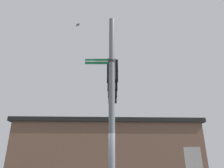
% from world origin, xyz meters
% --- Properties ---
extents(signal_pole, '(0.22, 0.22, 7.25)m').
position_xyz_m(signal_pole, '(0.00, 0.00, 3.63)').
color(signal_pole, slate).
rests_on(signal_pole, ground).
extents(mast_arm, '(1.06, 5.76, 0.16)m').
position_xyz_m(mast_arm, '(0.46, -2.87, 6.50)').
color(mast_arm, slate).
extents(traffic_light_nearest_pole, '(0.54, 0.49, 1.31)m').
position_xyz_m(traffic_light_nearest_pole, '(0.27, -1.67, 5.72)').
color(traffic_light_nearest_pole, black).
extents(traffic_light_mid_inner, '(0.54, 0.49, 1.31)m').
position_xyz_m(traffic_light_mid_inner, '(0.46, -2.88, 5.72)').
color(traffic_light_mid_inner, black).
extents(traffic_light_mid_outer, '(0.54, 0.49, 1.31)m').
position_xyz_m(traffic_light_mid_outer, '(0.65, -4.09, 5.72)').
color(traffic_light_mid_outer, black).
extents(traffic_light_arm_end, '(0.54, 0.49, 1.31)m').
position_xyz_m(traffic_light_arm_end, '(0.84, -5.30, 5.72)').
color(traffic_light_arm_end, black).
extents(street_name_sign, '(1.17, 0.32, 0.22)m').
position_xyz_m(street_name_sign, '(0.31, 0.05, 5.26)').
color(street_name_sign, '#147238').
extents(bird_flying, '(0.29, 0.26, 0.11)m').
position_xyz_m(bird_flying, '(2.21, -1.90, 8.71)').
color(bird_flying, gray).
extents(storefront_building, '(14.63, 10.10, 4.47)m').
position_xyz_m(storefront_building, '(2.00, -10.04, 2.25)').
color(storefront_building, brown).
rests_on(storefront_building, ground).
extents(historical_marker, '(0.60, 0.08, 2.13)m').
position_xyz_m(historical_marker, '(-2.82, -1.38, 1.40)').
color(historical_marker, '#333333').
rests_on(historical_marker, ground).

